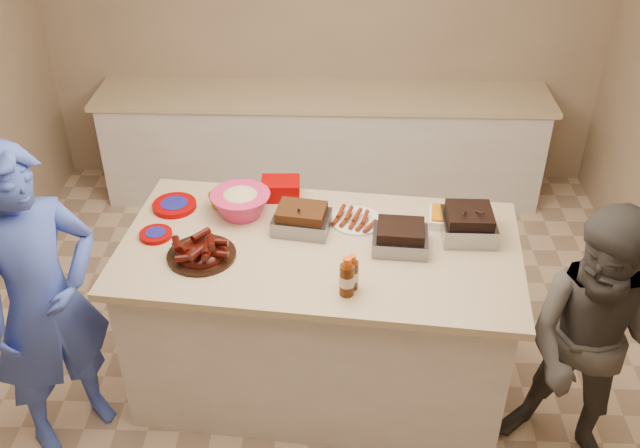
{
  "coord_description": "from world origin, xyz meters",
  "views": [
    {
      "loc": [
        0.15,
        -3.02,
        3.19
      ],
      "look_at": [
        0.05,
        0.08,
        1.1
      ],
      "focal_mm": 40.0,
      "sensor_mm": 36.0,
      "label": 1
    }
  ],
  "objects_px": {
    "guest_blue": "(78,423)",
    "mustard_bottle": "(314,220)",
    "bbq_bottle_a": "(351,288)",
    "coleslaw_bowl": "(242,214)",
    "plastic_cup": "(218,207)",
    "bbq_bottle_b": "(346,294)",
    "rib_platter": "(202,256)",
    "roasting_pan": "(467,236)",
    "island": "(320,378)"
  },
  "relations": [
    {
      "from": "guest_blue",
      "to": "mustard_bottle",
      "type": "bearing_deg",
      "value": -20.32
    },
    {
      "from": "bbq_bottle_a",
      "to": "guest_blue",
      "type": "bearing_deg",
      "value": -178.45
    },
    {
      "from": "coleslaw_bowl",
      "to": "mustard_bottle",
      "type": "distance_m",
      "value": 0.41
    },
    {
      "from": "plastic_cup",
      "to": "guest_blue",
      "type": "relative_size",
      "value": 0.06
    },
    {
      "from": "bbq_bottle_b",
      "to": "guest_blue",
      "type": "distance_m",
      "value": 1.8
    },
    {
      "from": "rib_platter",
      "to": "guest_blue",
      "type": "distance_m",
      "value": 1.28
    },
    {
      "from": "bbq_bottle_b",
      "to": "rib_platter",
      "type": "bearing_deg",
      "value": 159.87
    },
    {
      "from": "rib_platter",
      "to": "mustard_bottle",
      "type": "distance_m",
      "value": 0.67
    },
    {
      "from": "plastic_cup",
      "to": "guest_blue",
      "type": "bearing_deg",
      "value": -135.9
    },
    {
      "from": "coleslaw_bowl",
      "to": "plastic_cup",
      "type": "xyz_separation_m",
      "value": [
        -0.15,
        0.07,
        -0.0
      ]
    },
    {
      "from": "roasting_pan",
      "to": "coleslaw_bowl",
      "type": "bearing_deg",
      "value": 172.48
    },
    {
      "from": "island",
      "to": "bbq_bottle_a",
      "type": "height_order",
      "value": "bbq_bottle_a"
    },
    {
      "from": "mustard_bottle",
      "to": "rib_platter",
      "type": "bearing_deg",
      "value": -147.94
    },
    {
      "from": "island",
      "to": "roasting_pan",
      "type": "relative_size",
      "value": 7.59
    },
    {
      "from": "guest_blue",
      "to": "plastic_cup",
      "type": "bearing_deg",
      "value": -1.47
    },
    {
      "from": "bbq_bottle_a",
      "to": "guest_blue",
      "type": "xyz_separation_m",
      "value": [
        -1.52,
        -0.04,
        -1.0
      ]
    },
    {
      "from": "bbq_bottle_a",
      "to": "mustard_bottle",
      "type": "bearing_deg",
      "value": 109.45
    },
    {
      "from": "roasting_pan",
      "to": "coleslaw_bowl",
      "type": "height_order",
      "value": "coleslaw_bowl"
    },
    {
      "from": "rib_platter",
      "to": "guest_blue",
      "type": "xyz_separation_m",
      "value": [
        -0.75,
        -0.27,
        -1.0
      ]
    },
    {
      "from": "bbq_bottle_b",
      "to": "mustard_bottle",
      "type": "relative_size",
      "value": 2.0
    },
    {
      "from": "island",
      "to": "bbq_bottle_a",
      "type": "bearing_deg",
      "value": -58.9
    },
    {
      "from": "bbq_bottle_a",
      "to": "island",
      "type": "bearing_deg",
      "value": 115.4
    },
    {
      "from": "bbq_bottle_b",
      "to": "guest_blue",
      "type": "relative_size",
      "value": 0.12
    },
    {
      "from": "mustard_bottle",
      "to": "plastic_cup",
      "type": "bearing_deg",
      "value": 168.02
    },
    {
      "from": "bbq_bottle_a",
      "to": "mustard_bottle",
      "type": "relative_size",
      "value": 1.82
    },
    {
      "from": "bbq_bottle_a",
      "to": "guest_blue",
      "type": "relative_size",
      "value": 0.11
    },
    {
      "from": "coleslaw_bowl",
      "to": "bbq_bottle_b",
      "type": "distance_m",
      "value": 0.9
    },
    {
      "from": "rib_platter",
      "to": "bbq_bottle_b",
      "type": "bearing_deg",
      "value": -20.13
    },
    {
      "from": "bbq_bottle_a",
      "to": "plastic_cup",
      "type": "height_order",
      "value": "bbq_bottle_a"
    },
    {
      "from": "plastic_cup",
      "to": "coleslaw_bowl",
      "type": "bearing_deg",
      "value": -25.35
    },
    {
      "from": "mustard_bottle",
      "to": "guest_blue",
      "type": "height_order",
      "value": "mustard_bottle"
    },
    {
      "from": "rib_platter",
      "to": "bbq_bottle_b",
      "type": "height_order",
      "value": "bbq_bottle_b"
    },
    {
      "from": "roasting_pan",
      "to": "mustard_bottle",
      "type": "height_order",
      "value": "roasting_pan"
    },
    {
      "from": "rib_platter",
      "to": "plastic_cup",
      "type": "bearing_deg",
      "value": 88.82
    },
    {
      "from": "rib_platter",
      "to": "coleslaw_bowl",
      "type": "xyz_separation_m",
      "value": [
        0.16,
        0.4,
        0.0
      ]
    },
    {
      "from": "bbq_bottle_b",
      "to": "guest_blue",
      "type": "height_order",
      "value": "bbq_bottle_b"
    },
    {
      "from": "island",
      "to": "rib_platter",
      "type": "xyz_separation_m",
      "value": [
        -0.6,
        -0.12,
        1.0
      ]
    },
    {
      "from": "bbq_bottle_b",
      "to": "plastic_cup",
      "type": "bearing_deg",
      "value": 134.68
    },
    {
      "from": "rib_platter",
      "to": "mustard_bottle",
      "type": "height_order",
      "value": "rib_platter"
    },
    {
      "from": "bbq_bottle_a",
      "to": "rib_platter",
      "type": "bearing_deg",
      "value": 163.57
    },
    {
      "from": "island",
      "to": "coleslaw_bowl",
      "type": "relative_size",
      "value": 6.33
    },
    {
      "from": "island",
      "to": "guest_blue",
      "type": "height_order",
      "value": "island"
    },
    {
      "from": "island",
      "to": "plastic_cup",
      "type": "bearing_deg",
      "value": 155.22
    },
    {
      "from": "roasting_pan",
      "to": "bbq_bottle_a",
      "type": "xyz_separation_m",
      "value": [
        -0.62,
        -0.46,
        0.0
      ]
    },
    {
      "from": "island",
      "to": "rib_platter",
      "type": "height_order",
      "value": "rib_platter"
    },
    {
      "from": "bbq_bottle_a",
      "to": "roasting_pan",
      "type": "bearing_deg",
      "value": 36.48
    },
    {
      "from": "island",
      "to": "bbq_bottle_b",
      "type": "xyz_separation_m",
      "value": [
        0.14,
        -0.4,
        1.0
      ]
    },
    {
      "from": "coleslaw_bowl",
      "to": "bbq_bottle_a",
      "type": "distance_m",
      "value": 0.88
    },
    {
      "from": "mustard_bottle",
      "to": "guest_blue",
      "type": "xyz_separation_m",
      "value": [
        -1.32,
        -0.62,
        -1.0
      ]
    },
    {
      "from": "bbq_bottle_b",
      "to": "island",
      "type": "bearing_deg",
      "value": 109.81
    }
  ]
}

